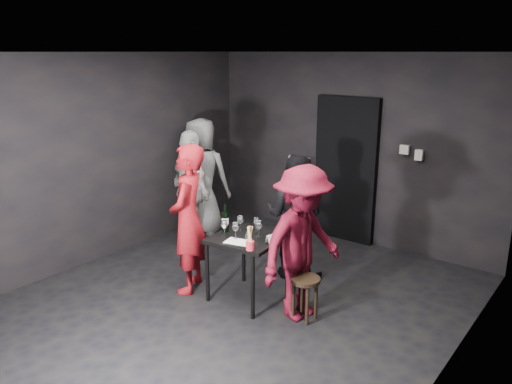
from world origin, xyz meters
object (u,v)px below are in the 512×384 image
Objects in this scene: stool at (305,287)px; bystander_grey at (201,167)px; server_red at (188,208)px; breadstick_cup at (250,239)px; tasting_table at (248,245)px; bystander_cream at (191,183)px; woman_black at (294,215)px; hand_truck at (297,217)px; wine_bottle at (225,221)px; man_maroon at (303,237)px.

stool is 3.01m from bystander_grey.
breadstick_cup is at bearing 57.23° from server_red.
bystander_cream is (-1.63, 0.77, 0.28)m from tasting_table.
woman_black is 1.15m from breadstick_cup.
bystander_cream is at bearing -136.10° from hand_truck.
woman_black is 5.78× the size of breadstick_cup.
tasting_table is at bearing 6.53° from wine_bottle.
hand_truck is 1.68m from bystander_grey.
breadstick_cup is at bearing -82.61° from hand_truck.
hand_truck is 0.66× the size of man_maroon.
server_red is (-1.45, -0.22, 0.63)m from stool.
stool is 2.58m from bystander_cream.
woman_black reaches higher than breadstick_cup.
server_red is 1.06× the size of bystander_cream.
server_red is 6.12× the size of wine_bottle.
tasting_table is 2.76× the size of breadstick_cup.
bystander_grey is (-1.20, 1.48, 0.05)m from server_red.
hand_truck is at bearing 124.89° from stool.
man_maroon is 0.95× the size of bystander_cream.
hand_truck is 0.75× the size of woman_black.
wine_bottle is 1.20× the size of breadstick_cup.
wine_bottle is at bearing 54.97° from woman_black.
woman_black is (0.85, -1.37, 0.57)m from hand_truck.
man_maroon is at bearing 134.10° from bystander_grey.
bystander_grey is (-1.11, -0.95, 0.83)m from hand_truck.
wine_bottle is (1.34, -0.81, -0.06)m from bystander_cream.
bystander_cream reaches higher than wine_bottle.
woman_black is at bearing 100.20° from breadstick_cup.
man_maroon is 6.57× the size of breadstick_cup.
bystander_cream reaches higher than breadstick_cup.
stool is at bearing 116.86° from woman_black.
server_red reaches higher than wine_bottle.
hand_truck is 2.50× the size of stool.
breadstick_cup is (1.05, -2.50, 0.66)m from hand_truck.
bystander_cream is at bearing 162.01° from stool.
stool is 1.59m from server_red.
breadstick_cup is (-0.49, -0.29, 0.51)m from stool.
bystander_grey is 7.68× the size of breadstick_cup.
bystander_cream reaches higher than stool.
server_red is 1.90m from bystander_grey.
server_red is at bearing -162.33° from tasting_table.
wine_bottle is (-0.98, -0.08, -0.02)m from man_maroon.
tasting_table is at bearing 174.70° from bystander_cream.
man_maroon is 0.98m from wine_bottle.
breadstick_cup is (0.26, -0.29, 0.22)m from tasting_table.
tasting_table is 0.81m from stool.
woman_black reaches higher than stool.
man_maroon is at bearing -177.47° from bystander_cream.
man_maroon is at bearing 3.60° from tasting_table.
bystander_cream is at bearing -10.69° from woman_black.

